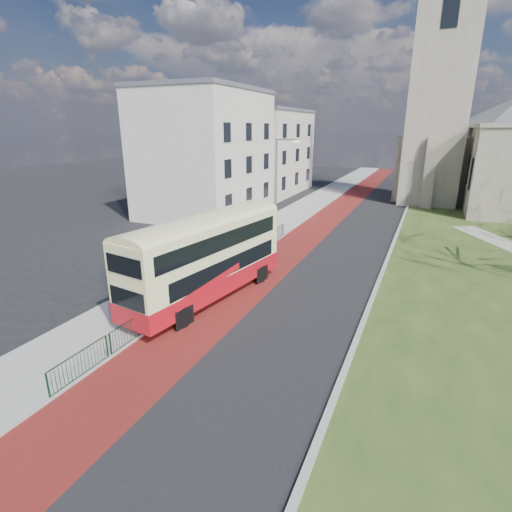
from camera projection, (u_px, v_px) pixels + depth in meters
The scene contains 12 objects.
ground at pixel (231, 319), 19.74m from camera, with size 160.00×160.00×0.00m, color black.
road_carriageway at pixel (344, 230), 36.62m from camera, with size 9.00×120.00×0.01m, color black.
bus_lane at pixel (315, 228), 37.64m from camera, with size 3.40×120.00×0.01m, color #591414.
pavement_west at pixel (278, 223), 39.07m from camera, with size 4.00×120.00×0.12m, color gray.
kerb_west at pixel (297, 225), 38.31m from camera, with size 0.25×120.00×0.13m, color #999993.
kerb_east at pixel (399, 230), 36.60m from camera, with size 0.25×80.00×0.13m, color #999993.
pedestrian_railing at pixel (217, 274), 24.18m from camera, with size 0.07×24.00×1.12m.
gothic_church at pixel (486, 88), 44.07m from camera, with size 16.38×18.00×40.00m.
street_block_near at pixel (206, 152), 42.23m from camera, with size 10.30×14.30×13.00m.
street_block_far at pixel (263, 151), 56.42m from camera, with size 10.30×16.30×11.50m.
streetlamp at pixel (278, 179), 35.67m from camera, with size 2.13×0.18×8.00m.
bus at pixel (207, 254), 21.37m from camera, with size 4.21×11.07×4.52m.
Camera 1 is at (8.26, -15.83, 9.07)m, focal length 28.00 mm.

